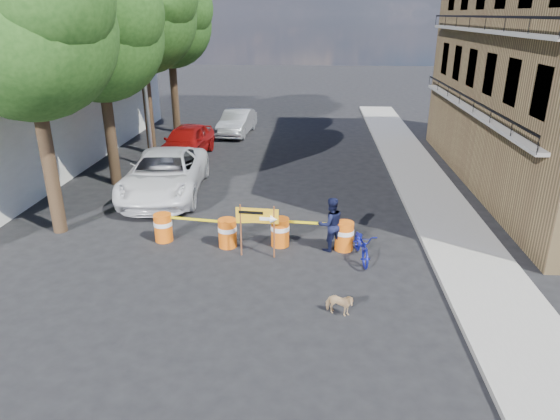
# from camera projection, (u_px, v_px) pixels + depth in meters

# --- Properties ---
(ground) EXTENTS (120.00, 120.00, 0.00)m
(ground) POSITION_uv_depth(u_px,v_px,m) (257.00, 266.00, 14.33)
(ground) COLOR black
(ground) RESTS_ON ground
(sidewalk_east) EXTENTS (2.40, 40.00, 0.15)m
(sidewalk_east) POSITION_uv_depth(u_px,v_px,m) (432.00, 197.00, 19.48)
(sidewalk_east) COLOR gray
(sidewalk_east) RESTS_ON ground
(white_building) EXTENTS (8.00, 22.00, 6.00)m
(white_building) POSITION_uv_depth(u_px,v_px,m) (4.00, 100.00, 23.33)
(white_building) COLOR silver
(white_building) RESTS_ON ground
(tree_near) EXTENTS (5.46, 5.20, 9.15)m
(tree_near) POSITION_uv_depth(u_px,v_px,m) (28.00, 28.00, 14.28)
(tree_near) COLOR #332316
(tree_near) RESTS_ON ground
(tree_mid_a) EXTENTS (5.25, 5.00, 8.68)m
(tree_mid_a) POSITION_uv_depth(u_px,v_px,m) (100.00, 35.00, 19.05)
(tree_mid_a) COLOR #332316
(tree_mid_a) RESTS_ON ground
(tree_mid_b) EXTENTS (5.67, 5.40, 9.62)m
(tree_mid_b) POSITION_uv_depth(u_px,v_px,m) (141.00, 14.00, 23.43)
(tree_mid_b) COLOR #332316
(tree_mid_b) RESTS_ON ground
(tree_far) EXTENTS (5.04, 4.80, 8.84)m
(tree_far) POSITION_uv_depth(u_px,v_px,m) (170.00, 24.00, 28.25)
(tree_far) COLOR #332316
(tree_far) RESTS_ON ground
(streetlamp) EXTENTS (1.25, 0.18, 8.00)m
(streetlamp) POSITION_uv_depth(u_px,v_px,m) (145.00, 72.00, 21.92)
(streetlamp) COLOR gray
(streetlamp) RESTS_ON ground
(barrel_far_left) EXTENTS (0.58, 0.58, 0.90)m
(barrel_far_left) POSITION_uv_depth(u_px,v_px,m) (163.00, 227.00, 15.75)
(barrel_far_left) COLOR #E0610D
(barrel_far_left) RESTS_ON ground
(barrel_mid_left) EXTENTS (0.58, 0.58, 0.90)m
(barrel_mid_left) POSITION_uv_depth(u_px,v_px,m) (227.00, 232.00, 15.35)
(barrel_mid_left) COLOR #E0610D
(barrel_mid_left) RESTS_ON ground
(barrel_mid_right) EXTENTS (0.58, 0.58, 0.90)m
(barrel_mid_right) POSITION_uv_depth(u_px,v_px,m) (280.00, 231.00, 15.42)
(barrel_mid_right) COLOR #E0610D
(barrel_mid_right) RESTS_ON ground
(barrel_far_right) EXTENTS (0.58, 0.58, 0.90)m
(barrel_far_right) POSITION_uv_depth(u_px,v_px,m) (344.00, 235.00, 15.15)
(barrel_far_right) COLOR #E0610D
(barrel_far_right) RESTS_ON ground
(detour_sign) EXTENTS (1.26, 0.26, 1.62)m
(detour_sign) POSITION_uv_depth(u_px,v_px,m) (262.00, 220.00, 14.44)
(detour_sign) COLOR #592D19
(detour_sign) RESTS_ON ground
(pedestrian) EXTENTS (1.01, 0.91, 1.69)m
(pedestrian) POSITION_uv_depth(u_px,v_px,m) (331.00, 224.00, 15.00)
(pedestrian) COLOR black
(pedestrian) RESTS_ON ground
(bicycle) EXTENTS (0.72, 1.00, 1.78)m
(bicycle) POSITION_uv_depth(u_px,v_px,m) (363.00, 232.00, 14.39)
(bicycle) COLOR #121892
(bicycle) RESTS_ON ground
(dog) EXTENTS (0.77, 0.53, 0.60)m
(dog) POSITION_uv_depth(u_px,v_px,m) (339.00, 304.00, 11.88)
(dog) COLOR tan
(dog) RESTS_ON ground
(suv_white) EXTENTS (3.35, 6.38, 1.71)m
(suv_white) POSITION_uv_depth(u_px,v_px,m) (165.00, 174.00, 19.63)
(suv_white) COLOR white
(suv_white) RESTS_ON ground
(sedan_red) EXTENTS (2.29, 4.88, 1.62)m
(sedan_red) POSITION_uv_depth(u_px,v_px,m) (187.00, 141.00, 24.91)
(sedan_red) COLOR #9C0E0D
(sedan_red) RESTS_ON ground
(sedan_silver) EXTENTS (1.96, 4.52, 1.45)m
(sedan_silver) POSITION_uv_depth(u_px,v_px,m) (237.00, 122.00, 29.70)
(sedan_silver) COLOR #B0B1B7
(sedan_silver) RESTS_ON ground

